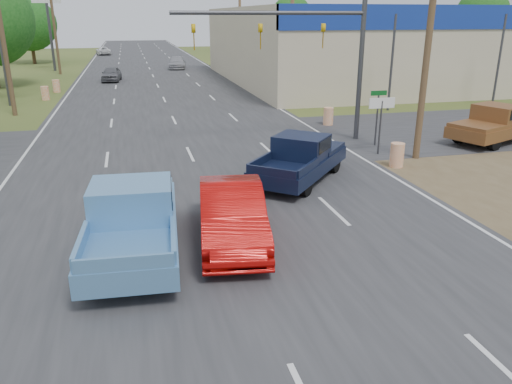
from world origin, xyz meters
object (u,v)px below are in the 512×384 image
object	(u,v)px
brown_pickup	(496,124)
distant_car_white	(103,51)
distant_car_silver	(177,63)
red_convertible	(232,215)
navy_pickup	(301,157)
distant_car_grey	(112,74)
blue_pickup	(133,217)

from	to	relation	value
brown_pickup	distant_car_white	size ratio (longest dim) A/B	1.33
distant_car_silver	red_convertible	bearing A→B (deg)	-85.83
red_convertible	navy_pickup	world-z (taller)	navy_pickup
distant_car_white	distant_car_grey	bearing A→B (deg)	86.47
navy_pickup	distant_car_silver	size ratio (longest dim) A/B	1.11
red_convertible	blue_pickup	xyz separation A→B (m)	(-2.60, 0.06, 0.16)
blue_pickup	distant_car_grey	xyz separation A→B (m)	(-1.44, 37.78, -0.27)
blue_pickup	distant_car_white	xyz separation A→B (m)	(-3.55, 73.49, -0.34)
blue_pickup	brown_pickup	bearing A→B (deg)	29.13
red_convertible	distant_car_grey	world-z (taller)	red_convertible
brown_pickup	distant_car_grey	size ratio (longest dim) A/B	1.47
distant_car_silver	distant_car_white	xyz separation A→B (m)	(-9.31, 25.05, -0.07)
red_convertible	blue_pickup	world-z (taller)	blue_pickup
red_convertible	brown_pickup	xyz separation A→B (m)	(14.76, 8.17, 0.13)
blue_pickup	distant_car_white	distance (m)	73.58
distant_car_grey	distant_car_silver	distance (m)	12.86
brown_pickup	distant_car_white	distance (m)	68.64
navy_pickup	brown_pickup	xyz separation A→B (m)	(11.14, 3.35, 0.06)
distant_car_grey	distant_car_silver	size ratio (longest dim) A/B	0.85
red_convertible	distant_car_grey	distance (m)	38.05
blue_pickup	distant_car_silver	world-z (taller)	blue_pickup
brown_pickup	distant_car_grey	distance (m)	35.12
blue_pickup	distant_car_white	bearing A→B (deg)	96.85
distant_car_grey	navy_pickup	bearing A→B (deg)	-71.06
distant_car_grey	distant_car_white	distance (m)	35.77
red_convertible	distant_car_silver	bearing A→B (deg)	93.76
brown_pickup	distant_car_grey	bearing A→B (deg)	10.65
brown_pickup	distant_car_white	xyz separation A→B (m)	(-20.91, 65.38, -0.31)
navy_pickup	distant_car_silver	xyz separation A→B (m)	(-0.46, 43.68, -0.18)
distant_car_silver	blue_pickup	bearing A→B (deg)	-88.88
blue_pickup	distant_car_grey	distance (m)	37.81
navy_pickup	distant_car_white	xyz separation A→B (m)	(-9.77, 68.73, -0.25)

